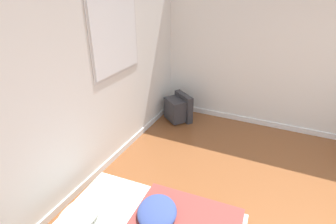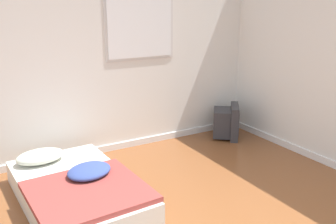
% 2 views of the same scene
% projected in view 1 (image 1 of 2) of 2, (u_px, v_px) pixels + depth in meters
% --- Properties ---
extents(wall_back, '(7.30, 0.08, 2.60)m').
position_uv_depth(wall_back, '(74.00, 85.00, 2.79)').
color(wall_back, white).
rests_on(wall_back, ground_plane).
extents(crt_tv, '(0.55, 0.57, 0.49)m').
position_uv_depth(crt_tv, '(178.00, 108.00, 4.72)').
color(crt_tv, '#333338').
rests_on(crt_tv, ground_plane).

